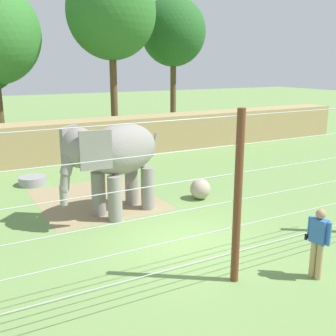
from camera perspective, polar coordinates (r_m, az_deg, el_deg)
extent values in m
plane|color=#6B8E4C|center=(11.43, 2.56, -10.37)|extent=(120.00, 120.00, 0.00)
cube|color=#937F5B|center=(15.09, -10.00, -4.32)|extent=(4.17, 4.77, 0.01)
cube|color=tan|center=(21.53, -13.55, 3.82)|extent=(36.00, 1.80, 1.97)
cylinder|color=gray|center=(12.76, -7.48, -4.31)|extent=(0.45, 0.45, 1.44)
cylinder|color=gray|center=(13.34, -9.74, -3.56)|extent=(0.45, 0.45, 1.44)
cylinder|color=gray|center=(13.72, -2.86, -2.86)|extent=(0.45, 0.45, 1.44)
cylinder|color=gray|center=(14.26, -5.16, -2.23)|extent=(0.45, 0.45, 1.44)
ellipsoid|color=gray|center=(13.15, -6.42, 2.71)|extent=(3.01, 2.28, 1.65)
ellipsoid|color=gray|center=(12.05, -12.35, 2.79)|extent=(1.35, 1.42, 1.19)
cube|color=gray|center=(11.63, -10.12, 2.49)|extent=(0.93, 0.18, 1.13)
cube|color=gray|center=(12.60, -13.66, 3.22)|extent=(0.72, 0.73, 1.13)
cylinder|color=gray|center=(11.89, -13.95, 0.45)|extent=(0.59, 0.48, 0.64)
cylinder|color=gray|center=(11.93, -14.31, -1.77)|extent=(0.44, 0.38, 0.60)
cylinder|color=gray|center=(12.01, -14.50, -3.80)|extent=(0.27, 0.27, 0.57)
cylinder|color=gray|center=(14.19, -1.96, 3.23)|extent=(0.33, 0.21, 0.82)
sphere|color=tan|center=(14.83, 4.57, -2.95)|extent=(0.75, 0.75, 0.75)
cylinder|color=brown|center=(8.91, 9.78, -4.29)|extent=(0.18, 0.18, 3.92)
cylinder|color=#B7B7BC|center=(9.44, 9.89, -11.44)|extent=(11.80, 0.02, 0.02)
cylinder|color=#B7B7BC|center=(9.19, 10.05, -8.00)|extent=(11.80, 0.02, 0.02)
cylinder|color=#B7B7BC|center=(8.98, 10.22, -4.39)|extent=(11.80, 0.02, 0.02)
cylinder|color=#B7B7BC|center=(8.80, 10.40, -0.62)|extent=(11.80, 0.02, 0.02)
cylinder|color=#B7B7BC|center=(8.67, 10.58, 3.29)|extent=(11.80, 0.02, 0.02)
cylinder|color=#B7B7BC|center=(8.57, 10.76, 7.30)|extent=(11.80, 0.02, 0.02)
cylinder|color=tan|center=(10.05, 20.53, -12.20)|extent=(0.15, 0.15, 0.88)
cylinder|color=tan|center=(10.12, 19.74, -11.93)|extent=(0.15, 0.15, 0.88)
cube|color=#3366B2|center=(9.79, 20.50, -8.28)|extent=(0.28, 0.39, 0.56)
sphere|color=#A87A5B|center=(9.65, 20.70, -6.08)|extent=(0.22, 0.22, 0.22)
cylinder|color=#3366B2|center=(9.68, 21.71, -8.65)|extent=(0.10, 0.10, 0.54)
cylinder|color=#3366B2|center=(9.91, 19.31, -7.91)|extent=(0.10, 0.10, 0.54)
cube|color=black|center=(9.93, 18.85, -9.18)|extent=(0.03, 0.07, 0.14)
cylinder|color=gray|center=(17.45, -18.52, -1.70)|extent=(1.10, 1.10, 0.35)
cylinder|color=#38607A|center=(17.41, -18.56, -1.24)|extent=(1.01, 1.01, 0.02)
cylinder|color=brown|center=(31.52, 0.73, 10.30)|extent=(0.44, 0.44, 5.09)
ellipsoid|color=#235B23|center=(31.53, 0.76, 18.64)|extent=(4.79, 4.79, 5.03)
cylinder|color=brown|center=(26.25, -7.61, 9.87)|extent=(0.44, 0.44, 5.56)
ellipsoid|color=#2D6B28|center=(26.35, -7.99, 20.95)|extent=(5.42, 5.42, 5.69)
cylinder|color=brown|center=(26.45, -22.61, 7.39)|extent=(0.44, 0.44, 4.14)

